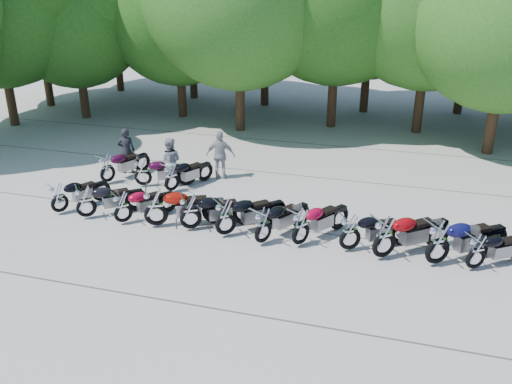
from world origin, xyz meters
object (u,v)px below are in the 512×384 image
(motorcycle_5, at_px, (226,216))
(rider_1, at_px, (170,162))
(rider_0, at_px, (127,151))
(motorcycle_4, at_px, (190,211))
(motorcycle_10, at_px, (439,241))
(motorcycle_2, at_px, (123,206))
(motorcycle_7, at_px, (301,226))
(motorcycle_0, at_px, (59,197))
(motorcycle_1, at_px, (86,201))
(motorcycle_8, at_px, (350,231))
(motorcycle_14, at_px, (172,176))
(motorcycle_12, at_px, (107,167))
(motorcycle_9, at_px, (385,236))
(motorcycle_13, at_px, (143,171))
(rider_2, at_px, (221,155))
(motorcycle_11, at_px, (477,250))
(motorcycle_3, at_px, (156,206))
(motorcycle_6, at_px, (263,224))

(motorcycle_5, height_order, rider_1, rider_1)
(rider_0, height_order, rider_1, rider_0)
(motorcycle_4, relative_size, motorcycle_10, 0.89)
(motorcycle_2, relative_size, motorcycle_7, 0.92)
(motorcycle_0, distance_m, motorcycle_1, 1.04)
(rider_0, bearing_deg, motorcycle_8, 137.38)
(motorcycle_14, bearing_deg, rider_0, 0.27)
(motorcycle_10, xyz_separation_m, motorcycle_12, (-11.42, 2.84, -0.11))
(motorcycle_1, relative_size, motorcycle_8, 0.98)
(motorcycle_1, bearing_deg, motorcycle_0, 44.91)
(motorcycle_9, xyz_separation_m, rider_0, (-9.87, 4.05, 0.17))
(motorcycle_5, distance_m, rider_1, 4.64)
(rider_1, bearing_deg, motorcycle_2, 77.58)
(motorcycle_2, bearing_deg, motorcycle_4, -137.05)
(motorcycle_7, xyz_separation_m, motorcycle_13, (-6.32, 2.80, -0.04))
(motorcycle_5, relative_size, motorcycle_13, 1.10)
(motorcycle_2, distance_m, rider_1, 3.39)
(motorcycle_9, bearing_deg, rider_2, 14.96)
(motorcycle_14, distance_m, rider_2, 2.13)
(motorcycle_8, height_order, motorcycle_10, motorcycle_10)
(motorcycle_9, height_order, motorcycle_11, motorcycle_9)
(motorcycle_2, height_order, rider_0, rider_0)
(rider_0, bearing_deg, motorcycle_2, 97.39)
(motorcycle_9, relative_size, rider_2, 1.38)
(motorcycle_11, height_order, motorcycle_12, motorcycle_12)
(motorcycle_9, relative_size, motorcycle_13, 1.18)
(motorcycle_3, relative_size, motorcycle_14, 1.19)
(motorcycle_6, distance_m, motorcycle_9, 3.36)
(motorcycle_4, height_order, motorcycle_12, motorcycle_4)
(motorcycle_13, relative_size, rider_2, 1.17)
(motorcycle_10, height_order, rider_0, rider_0)
(motorcycle_13, distance_m, rider_0, 1.69)
(motorcycle_7, relative_size, rider_0, 1.28)
(motorcycle_6, bearing_deg, motorcycle_9, -149.41)
(rider_2, bearing_deg, motorcycle_0, 38.66)
(motorcycle_5, bearing_deg, motorcycle_3, 46.37)
(motorcycle_9, xyz_separation_m, motorcycle_11, (2.34, 0.07, -0.13))
(motorcycle_5, bearing_deg, motorcycle_12, 18.99)
(motorcycle_9, xyz_separation_m, motorcycle_13, (-8.64, 2.93, -0.11))
(motorcycle_3, bearing_deg, motorcycle_14, -10.27)
(motorcycle_0, height_order, rider_1, rider_1)
(motorcycle_8, bearing_deg, motorcycle_4, 59.35)
(motorcycle_0, bearing_deg, motorcycle_14, -106.76)
(motorcycle_6, xyz_separation_m, motorcycle_14, (-4.09, 2.83, -0.04))
(motorcycle_7, bearing_deg, motorcycle_2, 34.19)
(motorcycle_3, height_order, motorcycle_10, motorcycle_10)
(motorcycle_5, bearing_deg, motorcycle_7, -133.37)
(motorcycle_4, bearing_deg, motorcycle_13, 16.25)
(motorcycle_0, xyz_separation_m, motorcycle_6, (6.81, -0.21, 0.05))
(motorcycle_5, bearing_deg, rider_2, -23.04)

